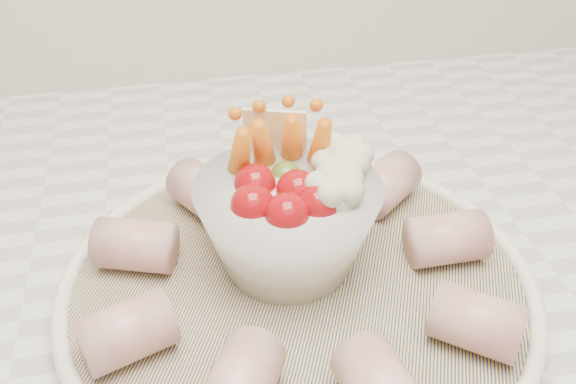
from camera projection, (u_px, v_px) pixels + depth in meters
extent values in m
cube|color=silver|center=(372.00, 232.00, 0.56)|extent=(2.04, 0.62, 0.04)
cylinder|color=navy|center=(298.00, 287.00, 0.47)|extent=(0.45, 0.45, 0.01)
torus|color=white|center=(298.00, 280.00, 0.46)|extent=(0.34, 0.34, 0.01)
sphere|color=#98090E|center=(253.00, 206.00, 0.42)|extent=(0.03, 0.03, 0.03)
sphere|color=#98090E|center=(287.00, 215.00, 0.41)|extent=(0.03, 0.03, 0.03)
sphere|color=#98090E|center=(319.00, 204.00, 0.42)|extent=(0.03, 0.03, 0.03)
sphere|color=#98090E|center=(255.00, 185.00, 0.44)|extent=(0.03, 0.03, 0.03)
sphere|color=#98090E|center=(297.00, 191.00, 0.43)|extent=(0.03, 0.03, 0.03)
sphere|color=#4F7527|center=(286.00, 176.00, 0.46)|extent=(0.02, 0.02, 0.02)
cone|color=orange|center=(263.00, 152.00, 0.46)|extent=(0.04, 0.05, 0.07)
cone|color=orange|center=(292.00, 147.00, 0.46)|extent=(0.03, 0.05, 0.07)
cone|color=orange|center=(320.00, 151.00, 0.46)|extent=(0.02, 0.05, 0.07)
cone|color=orange|center=(240.00, 161.00, 0.45)|extent=(0.03, 0.05, 0.07)
sphere|color=beige|center=(339.00, 177.00, 0.45)|extent=(0.03, 0.03, 0.03)
sphere|color=beige|center=(335.00, 196.00, 0.43)|extent=(0.03, 0.03, 0.03)
sphere|color=beige|center=(345.00, 162.00, 0.46)|extent=(0.03, 0.03, 0.03)
cube|color=beige|center=(276.00, 138.00, 0.47)|extent=(0.05, 0.03, 0.05)
cylinder|color=#AF5056|center=(447.00, 239.00, 0.47)|extent=(0.06, 0.04, 0.04)
cylinder|color=#AF5056|center=(385.00, 184.00, 0.53)|extent=(0.07, 0.06, 0.04)
cylinder|color=#AF5056|center=(291.00, 164.00, 0.56)|extent=(0.05, 0.06, 0.04)
cylinder|color=#AF5056|center=(204.00, 192.00, 0.52)|extent=(0.06, 0.07, 0.04)
cylinder|color=#AF5056|center=(135.00, 245.00, 0.47)|extent=(0.07, 0.05, 0.04)
cylinder|color=#AF5056|center=(127.00, 332.00, 0.40)|extent=(0.07, 0.05, 0.04)
cylinder|color=#AF5056|center=(240.00, 384.00, 0.36)|extent=(0.06, 0.07, 0.04)
cylinder|color=#AF5056|center=(477.00, 322.00, 0.40)|extent=(0.07, 0.06, 0.04)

